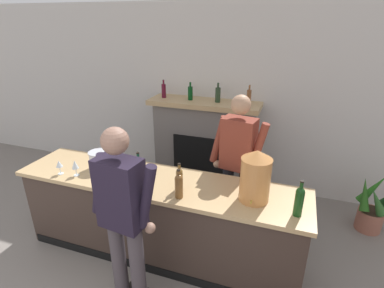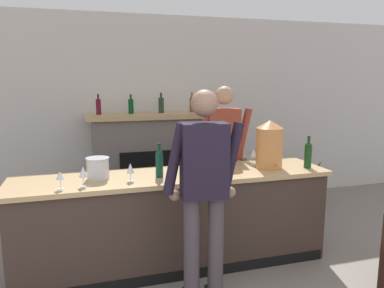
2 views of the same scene
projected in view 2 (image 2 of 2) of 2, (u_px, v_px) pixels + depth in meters
The scene contains 16 objects.
wall_back_panel at pixel (136, 114), 5.34m from camera, with size 12.00×0.07×2.75m.
bar_counter at pixel (175, 220), 3.75m from camera, with size 3.11×0.71×0.95m.
fireplace_stone at pixel (148, 162), 5.24m from camera, with size 1.64×0.52×1.68m.
potted_plant_corner at pixel (306, 184), 5.63m from camera, with size 0.40×0.41×0.75m.
person_customer at pixel (204, 191), 2.97m from camera, with size 0.66×0.33×1.79m.
person_bartender at pixel (224, 154), 4.39m from camera, with size 0.65×0.36×1.79m.
copper_dispenser at pixel (269, 144), 3.88m from camera, with size 0.28×0.32×0.50m.
ice_bucket_steel at pixel (98, 168), 3.48m from camera, with size 0.22×0.22×0.20m.
wine_bottle_burgundy_dark at pixel (308, 154), 3.89m from camera, with size 0.08×0.08×0.34m.
wine_bottle_cabernet_heavy at pixel (215, 163), 3.53m from camera, with size 0.08×0.08×0.29m.
wine_bottle_port_short at pixel (159, 162), 3.53m from camera, with size 0.07×0.07×0.32m.
wine_bottle_riesling_slim at pixel (206, 161), 3.64m from camera, with size 0.07×0.07×0.28m.
wine_glass_back_row at pixel (60, 176), 3.14m from camera, with size 0.07×0.07×0.16m.
wine_glass_front_left at pixel (83, 172), 3.22m from camera, with size 0.07×0.07×0.18m.
wine_glass_near_bucket at pixel (130, 169), 3.39m from camera, with size 0.07×0.07×0.17m.
wine_glass_mid_counter at pixel (253, 153), 4.07m from camera, with size 0.07×0.07×0.17m.
Camera 2 is at (-0.75, -1.19, 1.88)m, focal length 35.00 mm.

